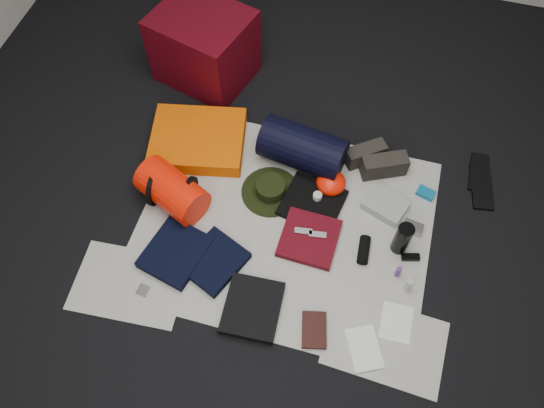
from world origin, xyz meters
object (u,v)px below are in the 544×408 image
(stuff_sack, at_px, (172,191))
(compact_camera, at_px, (413,227))
(paperback_book, at_px, (314,330))
(water_bottle, at_px, (402,238))
(red_cabinet, at_px, (204,47))
(sleeping_pad, at_px, (198,140))
(navy_duffel, at_px, (303,148))

(stuff_sack, bearing_deg, compact_camera, 7.66)
(paperback_book, bearing_deg, stuff_sack, 137.92)
(stuff_sack, height_order, compact_camera, stuff_sack)
(water_bottle, xyz_separation_m, paperback_book, (-0.34, -0.57, -0.10))
(compact_camera, bearing_deg, paperback_book, -107.79)
(compact_camera, bearing_deg, water_bottle, -101.57)
(red_cabinet, height_order, compact_camera, red_cabinet)
(sleeping_pad, xyz_separation_m, navy_duffel, (0.63, 0.05, 0.08))
(stuff_sack, xyz_separation_m, navy_duffel, (0.63, 0.47, 0.01))
(red_cabinet, bearing_deg, compact_camera, -12.91)
(stuff_sack, xyz_separation_m, water_bottle, (1.28, 0.05, -0.00))
(navy_duffel, distance_m, water_bottle, 0.77)
(stuff_sack, bearing_deg, sleeping_pad, 90.37)
(navy_duffel, height_order, paperback_book, navy_duffel)
(red_cabinet, relative_size, compact_camera, 5.18)
(stuff_sack, height_order, navy_duffel, navy_duffel)
(navy_duffel, bearing_deg, red_cabinet, 154.52)
(sleeping_pad, height_order, compact_camera, sleeping_pad)
(red_cabinet, distance_m, sleeping_pad, 0.62)
(water_bottle, bearing_deg, sleeping_pad, 164.00)
(paperback_book, bearing_deg, sleeping_pad, 122.24)
(sleeping_pad, bearing_deg, water_bottle, -16.00)
(stuff_sack, bearing_deg, paperback_book, -29.24)
(water_bottle, bearing_deg, navy_duffel, 147.00)
(water_bottle, bearing_deg, compact_camera, 67.00)
(sleeping_pad, distance_m, water_bottle, 1.33)
(sleeping_pad, distance_m, stuff_sack, 0.42)
(red_cabinet, distance_m, paperback_book, 1.88)
(stuff_sack, bearing_deg, red_cabinet, 98.22)
(stuff_sack, xyz_separation_m, paperback_book, (0.94, -0.53, -0.10))
(sleeping_pad, distance_m, compact_camera, 1.36)
(paperback_book, bearing_deg, red_cabinet, 112.61)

